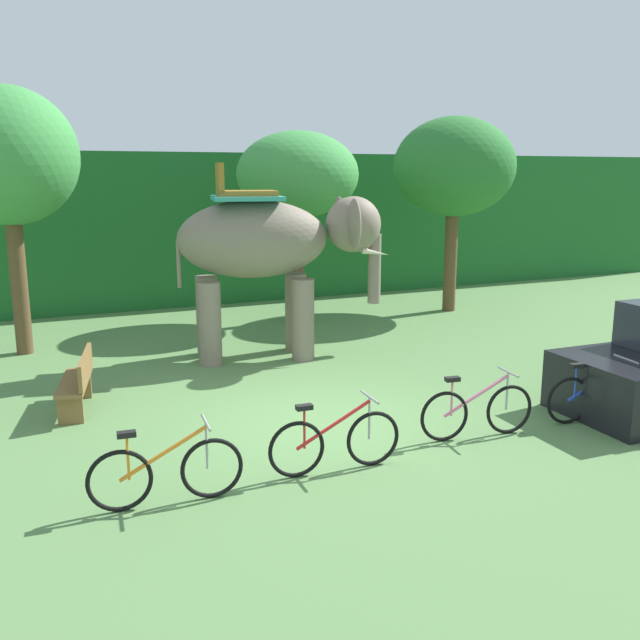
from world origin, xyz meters
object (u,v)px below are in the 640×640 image
at_px(bike_orange, 166,472).
at_px(wooden_bench, 79,380).
at_px(tree_center_left, 7,158).
at_px(bike_red, 335,442).
at_px(tree_right, 298,176).
at_px(tree_center, 454,168).
at_px(bike_blue, 597,395).
at_px(elephant, 270,246).
at_px(bike_pink, 477,411).

distance_m(bike_orange, wooden_bench, 3.71).
bearing_deg(tree_center_left, bike_red, -66.39).
height_order(tree_right, tree_center, tree_center).
height_order(tree_center, bike_blue, tree_center).
bearing_deg(bike_orange, tree_right, 59.38).
bearing_deg(tree_center, elephant, -157.03).
distance_m(bike_orange, bike_pink, 4.34).
bearing_deg(wooden_bench, tree_center_left, 99.82).
bearing_deg(bike_blue, tree_center, 70.65).
distance_m(elephant, bike_orange, 6.63).
distance_m(tree_right, bike_pink, 8.81).
bearing_deg(wooden_bench, elephant, 25.68).
bearing_deg(bike_red, bike_pink, 5.46).
height_order(tree_right, bike_orange, tree_right).
bearing_deg(bike_orange, tree_center_left, 99.52).
xyz_separation_m(tree_right, bike_pink, (-0.67, -8.20, -3.14)).
relative_size(tree_center, bike_red, 2.93).
bearing_deg(tree_right, bike_orange, -120.62).
bearing_deg(bike_orange, bike_pink, 3.39).
bearing_deg(bike_red, bike_blue, 0.65).
distance_m(bike_blue, wooden_bench, 7.82).
distance_m(tree_center_left, tree_center, 10.45).
xyz_separation_m(tree_center_left, bike_orange, (1.30, -7.74, -3.50)).
height_order(bike_red, bike_pink, same).
bearing_deg(bike_orange, elephant, 59.59).
distance_m(elephant, bike_blue, 6.51).
bearing_deg(tree_center_left, bike_pink, -53.03).
distance_m(tree_right, bike_orange, 10.32).
bearing_deg(tree_center_left, tree_center, 1.45).
relative_size(tree_center_left, tree_center, 1.05).
distance_m(bike_red, bike_blue, 4.30).
distance_m(tree_right, bike_red, 9.45).
relative_size(tree_center_left, bike_orange, 3.07).
xyz_separation_m(elephant, bike_pink, (1.11, -5.24, -1.82)).
bearing_deg(tree_right, bike_pink, -94.66).
distance_m(tree_center_left, elephant, 5.32).
xyz_separation_m(tree_center_left, elephant, (4.53, -2.24, -1.68)).
relative_size(tree_right, tree_center, 0.91).
distance_m(tree_right, elephant, 3.70).
height_order(bike_orange, bike_pink, same).
relative_size(tree_center, bike_blue, 2.94).
height_order(bike_orange, bike_red, same).
bearing_deg(elephant, bike_orange, -120.41).
bearing_deg(tree_center_left, tree_right, 6.45).
relative_size(elephant, wooden_bench, 2.74).
bearing_deg(bike_red, tree_center_left, 113.61).
xyz_separation_m(tree_center_left, tree_center, (10.44, 0.26, -0.16)).
relative_size(tree_center, bike_orange, 2.93).
height_order(tree_center, bike_red, tree_center).
xyz_separation_m(bike_orange, bike_blue, (6.37, 0.09, 0.00)).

